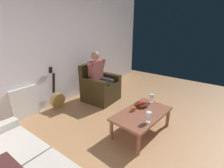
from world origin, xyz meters
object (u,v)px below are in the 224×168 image
object	(u,v)px
wine_glass_near	(149,115)
candle_jar	(134,109)
guitar	(57,99)
armchair	(100,88)
person_seated	(100,75)
fruit_bowl	(141,104)
coffee_table	(142,115)
wine_glass_far	(152,97)

from	to	relation	value
wine_glass_near	candle_jar	world-z (taller)	wine_glass_near
wine_glass_near	guitar	bearing A→B (deg)	-87.31
armchair	person_seated	bearing A→B (deg)	90.00
guitar	candle_jar	size ratio (longest dim) A/B	12.78
armchair	fruit_bowl	size ratio (longest dim) A/B	3.95
coffee_table	candle_jar	bearing A→B (deg)	-80.43
armchair	wine_glass_far	size ratio (longest dim) A/B	5.51
guitar	candle_jar	world-z (taller)	guitar
fruit_bowl	person_seated	bearing A→B (deg)	-106.06
armchair	wine_glass_far	bearing A→B (deg)	81.94
armchair	coffee_table	size ratio (longest dim) A/B	0.81
candle_jar	person_seated	bearing A→B (deg)	-115.26
coffee_table	wine_glass_near	world-z (taller)	wine_glass_near
guitar	wine_glass_far	world-z (taller)	guitar
armchair	guitar	bearing A→B (deg)	-32.02
guitar	wine_glass_far	bearing A→B (deg)	112.03
armchair	wine_glass_near	bearing A→B (deg)	61.55
person_seated	guitar	world-z (taller)	person_seated
person_seated	candle_jar	distance (m)	1.49
coffee_table	wine_glass_near	size ratio (longest dim) A/B	6.46
guitar	wine_glass_far	xyz separation A→B (m)	(-0.79, 1.96, 0.30)
wine_glass_far	candle_jar	world-z (taller)	wine_glass_far
armchair	candle_jar	bearing A→B (deg)	61.79
wine_glass_far	fruit_bowl	size ratio (longest dim) A/B	0.72
candle_jar	coffee_table	bearing A→B (deg)	99.57
guitar	candle_jar	xyz separation A→B (m)	(-0.29, 1.85, 0.22)
armchair	wine_glass_far	distance (m)	1.47
wine_glass_far	candle_jar	size ratio (longest dim) A/B	2.24
wine_glass_near	fruit_bowl	xyz separation A→B (m)	(-0.42, -0.34, -0.09)
guitar	wine_glass_near	size ratio (longest dim) A/B	5.42
fruit_bowl	candle_jar	world-z (taller)	fruit_bowl
coffee_table	fruit_bowl	xyz separation A→B (m)	(-0.21, -0.12, 0.09)
coffee_table	wine_glass_near	bearing A→B (deg)	46.12
armchair	coffee_table	bearing A→B (deg)	64.94
guitar	person_seated	bearing A→B (deg)	150.53
coffee_table	wine_glass_near	xyz separation A→B (m)	(0.21, 0.22, 0.18)
wine_glass_near	fruit_bowl	distance (m)	0.55
person_seated	wine_glass_near	world-z (taller)	person_seated
fruit_bowl	wine_glass_far	bearing A→B (deg)	164.46
coffee_table	wine_glass_far	world-z (taller)	wine_glass_far
candle_jar	fruit_bowl	bearing A→B (deg)	172.90
wine_glass_near	wine_glass_far	bearing A→B (deg)	-158.82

